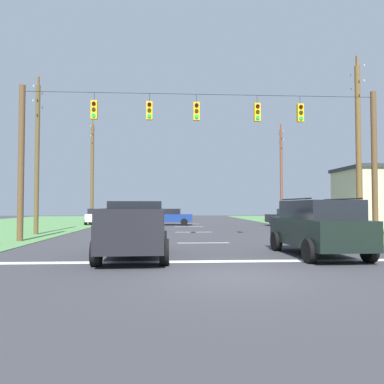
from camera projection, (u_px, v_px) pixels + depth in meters
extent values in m
plane|color=#333338|center=(233.00, 276.00, 9.53)|extent=(120.00, 120.00, 0.00)
cube|color=white|center=(220.00, 261.00, 12.00)|extent=(15.38, 0.45, 0.01)
cube|color=white|center=(203.00, 243.00, 17.99)|extent=(2.50, 0.15, 0.01)
cube|color=white|center=(194.00, 232.00, 25.37)|extent=(2.50, 0.15, 0.01)
cube|color=white|center=(189.00, 227.00, 32.11)|extent=(2.50, 0.15, 0.01)
cube|color=white|center=(186.00, 224.00, 36.84)|extent=(2.50, 0.15, 0.01)
cylinder|color=brown|center=(21.00, 163.00, 18.84)|extent=(0.30, 0.30, 7.93)
cylinder|color=brown|center=(374.00, 165.00, 19.92)|extent=(0.30, 0.30, 7.93)
cylinder|color=black|center=(203.00, 94.00, 19.52)|extent=(18.41, 0.02, 0.02)
cylinder|color=black|center=(94.00, 97.00, 19.18)|extent=(0.02, 0.02, 0.43)
cube|color=yellow|center=(94.00, 110.00, 19.15)|extent=(0.32, 0.24, 0.95)
cylinder|color=#310503|center=(94.00, 103.00, 19.02)|extent=(0.20, 0.04, 0.20)
cylinder|color=#352203|center=(94.00, 109.00, 19.01)|extent=(0.20, 0.04, 0.20)
cylinder|color=green|center=(94.00, 115.00, 19.00)|extent=(0.20, 0.04, 0.20)
cylinder|color=black|center=(150.00, 98.00, 19.35)|extent=(0.02, 0.02, 0.43)
cube|color=yellow|center=(149.00, 111.00, 19.32)|extent=(0.32, 0.24, 0.95)
cylinder|color=#310503|center=(149.00, 104.00, 19.19)|extent=(0.20, 0.04, 0.20)
cylinder|color=#352203|center=(149.00, 110.00, 19.18)|extent=(0.20, 0.04, 0.20)
cylinder|color=green|center=(149.00, 116.00, 19.17)|extent=(0.20, 0.04, 0.20)
cylinder|color=black|center=(196.00, 98.00, 19.49)|extent=(0.02, 0.02, 0.43)
cube|color=yellow|center=(196.00, 111.00, 19.46)|extent=(0.32, 0.24, 0.95)
cylinder|color=#310503|center=(197.00, 105.00, 19.33)|extent=(0.20, 0.04, 0.20)
cylinder|color=#352203|center=(197.00, 111.00, 19.32)|extent=(0.20, 0.04, 0.20)
cylinder|color=green|center=(197.00, 117.00, 19.31)|extent=(0.20, 0.04, 0.20)
cylinder|color=black|center=(257.00, 99.00, 19.68)|extent=(0.02, 0.02, 0.43)
cube|color=yellow|center=(257.00, 112.00, 19.65)|extent=(0.32, 0.24, 0.95)
cylinder|color=#310503|center=(258.00, 106.00, 19.52)|extent=(0.20, 0.04, 0.20)
cylinder|color=#352203|center=(258.00, 112.00, 19.51)|extent=(0.20, 0.04, 0.20)
cylinder|color=green|center=(258.00, 117.00, 19.50)|extent=(0.20, 0.04, 0.20)
cylinder|color=black|center=(300.00, 100.00, 19.81)|extent=(0.02, 0.02, 0.43)
cube|color=yellow|center=(300.00, 113.00, 19.79)|extent=(0.32, 0.24, 0.95)
cylinder|color=#310503|center=(301.00, 107.00, 19.66)|extent=(0.20, 0.04, 0.20)
cylinder|color=#352203|center=(301.00, 112.00, 19.65)|extent=(0.20, 0.04, 0.20)
cylinder|color=green|center=(301.00, 118.00, 19.64)|extent=(0.20, 0.04, 0.20)
cube|color=black|center=(135.00, 234.00, 12.96)|extent=(2.14, 5.45, 0.85)
cube|color=black|center=(136.00, 211.00, 13.63)|extent=(1.90, 1.95, 0.70)
cube|color=black|center=(101.00, 216.00, 11.56)|extent=(0.16, 2.38, 0.45)
cube|color=black|center=(162.00, 216.00, 11.72)|extent=(0.16, 2.38, 0.45)
cube|color=black|center=(128.00, 217.00, 10.35)|extent=(1.96, 0.15, 0.45)
cylinder|color=black|center=(112.00, 241.00, 14.69)|extent=(0.30, 0.81, 0.80)
cylinder|color=black|center=(163.00, 241.00, 14.86)|extent=(0.30, 0.81, 0.80)
cylinder|color=black|center=(96.00, 253.00, 11.03)|extent=(0.30, 0.81, 0.80)
cylinder|color=black|center=(164.00, 252.00, 11.20)|extent=(0.30, 0.81, 0.80)
cube|color=black|center=(317.00, 232.00, 13.35)|extent=(2.12, 4.87, 0.95)
cube|color=black|center=(319.00, 210.00, 13.23)|extent=(1.91, 3.26, 0.65)
cylinder|color=black|center=(295.00, 199.00, 13.16)|extent=(0.15, 2.72, 0.05)
cylinder|color=black|center=(341.00, 199.00, 13.33)|extent=(0.15, 2.72, 0.05)
cylinder|color=black|center=(276.00, 241.00, 14.86)|extent=(0.29, 0.77, 0.76)
cylinder|color=black|center=(323.00, 241.00, 15.05)|extent=(0.29, 0.77, 0.76)
cylinder|color=black|center=(310.00, 251.00, 11.62)|extent=(0.29, 0.77, 0.76)
cylinder|color=black|center=(369.00, 250.00, 11.80)|extent=(0.29, 0.77, 0.76)
cube|color=silver|center=(97.00, 217.00, 35.85)|extent=(2.15, 4.43, 0.70)
cube|color=black|center=(98.00, 211.00, 35.87)|extent=(1.79, 2.23, 0.50)
cylinder|color=black|center=(106.00, 222.00, 34.56)|extent=(0.27, 0.66, 0.64)
cylinder|color=black|center=(86.00, 222.00, 34.31)|extent=(0.27, 0.66, 0.64)
cylinder|color=black|center=(108.00, 220.00, 37.37)|extent=(0.27, 0.66, 0.64)
cylinder|color=black|center=(90.00, 221.00, 37.12)|extent=(0.27, 0.66, 0.64)
cube|color=black|center=(290.00, 218.00, 33.72)|extent=(4.39, 2.03, 0.70)
cube|color=black|center=(290.00, 212.00, 33.74)|extent=(2.18, 1.73, 0.50)
cylinder|color=black|center=(303.00, 222.00, 34.61)|extent=(0.65, 0.25, 0.64)
cylinder|color=black|center=(309.00, 223.00, 32.82)|extent=(0.65, 0.25, 0.64)
cylinder|color=black|center=(273.00, 222.00, 34.60)|extent=(0.65, 0.25, 0.64)
cylinder|color=black|center=(277.00, 223.00, 32.80)|extent=(0.65, 0.25, 0.64)
cube|color=navy|center=(169.00, 218.00, 34.69)|extent=(4.41, 2.08, 0.70)
cube|color=black|center=(169.00, 211.00, 34.72)|extent=(2.20, 1.76, 0.50)
cylinder|color=black|center=(153.00, 222.00, 33.79)|extent=(0.65, 0.26, 0.64)
cylinder|color=black|center=(155.00, 221.00, 35.59)|extent=(0.65, 0.26, 0.64)
cylinder|color=black|center=(184.00, 222.00, 33.77)|extent=(0.65, 0.26, 0.64)
cylinder|color=black|center=(185.00, 221.00, 35.57)|extent=(0.65, 0.26, 0.64)
cylinder|color=brown|center=(358.00, 150.00, 22.67)|extent=(0.32, 0.32, 10.37)
cube|color=brown|center=(357.00, 72.00, 22.85)|extent=(0.12, 0.12, 2.07)
cylinder|color=#B2B7BC|center=(351.00, 75.00, 23.67)|extent=(0.08, 0.08, 0.12)
cylinder|color=#B2B7BC|center=(364.00, 65.00, 22.03)|extent=(0.08, 0.08, 0.12)
cube|color=brown|center=(357.00, 87.00, 22.81)|extent=(0.12, 0.12, 1.96)
cylinder|color=#B2B7BC|center=(351.00, 89.00, 23.60)|extent=(0.08, 0.08, 0.12)
cylinder|color=#B2B7BC|center=(364.00, 81.00, 22.03)|extent=(0.08, 0.08, 0.12)
cylinder|color=brown|center=(281.00, 176.00, 37.63)|extent=(0.28, 0.28, 9.52)
cube|color=brown|center=(281.00, 133.00, 37.79)|extent=(0.12, 0.12, 1.90)
cylinder|color=#B2B7BC|center=(279.00, 134.00, 38.55)|extent=(0.08, 0.08, 0.12)
cylinder|color=#B2B7BC|center=(283.00, 131.00, 37.04)|extent=(0.08, 0.08, 0.12)
cube|color=brown|center=(281.00, 142.00, 37.76)|extent=(0.12, 0.12, 2.05)
cylinder|color=#B2B7BC|center=(279.00, 142.00, 38.58)|extent=(0.08, 0.08, 0.12)
cylinder|color=#B2B7BC|center=(284.00, 140.00, 36.94)|extent=(0.08, 0.08, 0.12)
cylinder|color=brown|center=(37.00, 160.00, 23.24)|extent=(0.28, 0.28, 9.34)
cube|color=brown|center=(38.00, 92.00, 23.39)|extent=(0.12, 0.12, 1.94)
cylinder|color=#B2B7BC|center=(42.00, 94.00, 24.17)|extent=(0.08, 0.08, 0.12)
cylinder|color=#B2B7BC|center=(34.00, 86.00, 22.63)|extent=(0.08, 0.08, 0.12)
cube|color=brown|center=(38.00, 106.00, 23.36)|extent=(0.12, 0.12, 2.02)
cylinder|color=#B2B7BC|center=(42.00, 108.00, 24.17)|extent=(0.08, 0.08, 0.12)
cylinder|color=#B2B7BC|center=(33.00, 101.00, 22.56)|extent=(0.08, 0.08, 0.12)
cylinder|color=brown|center=(92.00, 174.00, 37.14)|extent=(0.32, 0.32, 9.86)
cube|color=brown|center=(93.00, 129.00, 37.31)|extent=(0.12, 0.12, 2.00)
cylinder|color=#B2B7BC|center=(94.00, 130.00, 38.11)|extent=(0.08, 0.08, 0.12)
cylinder|color=#B2B7BC|center=(91.00, 126.00, 36.51)|extent=(0.08, 0.08, 0.12)
cube|color=brown|center=(93.00, 138.00, 37.27)|extent=(0.12, 0.12, 1.81)
cylinder|color=#B2B7BC|center=(94.00, 138.00, 38.00)|extent=(0.08, 0.08, 0.12)
cylinder|color=#B2B7BC|center=(91.00, 135.00, 36.55)|extent=(0.08, 0.08, 0.12)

